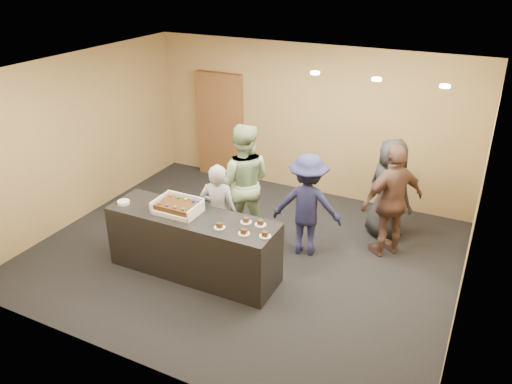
# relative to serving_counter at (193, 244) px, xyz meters

# --- Properties ---
(room) EXTENTS (6.04, 6.00, 2.70)m
(room) POSITION_rel_serving_counter_xyz_m (0.40, 0.75, 0.90)
(room) COLOR black
(room) RESTS_ON ground
(serving_counter) EXTENTS (2.40, 0.71, 0.90)m
(serving_counter) POSITION_rel_serving_counter_xyz_m (0.00, 0.00, 0.00)
(serving_counter) COLOR black
(serving_counter) RESTS_ON floor
(storage_cabinet) EXTENTS (0.94, 0.15, 2.06)m
(storage_cabinet) POSITION_rel_serving_counter_xyz_m (-1.38, 3.16, 0.58)
(storage_cabinet) COLOR brown
(storage_cabinet) RESTS_ON floor
(cake_box) EXTENTS (0.61, 0.42, 0.18)m
(cake_box) POSITION_rel_serving_counter_xyz_m (-0.22, 0.02, 0.49)
(cake_box) COLOR white
(cake_box) RESTS_ON serving_counter
(sheet_cake) EXTENTS (0.52, 0.36, 0.11)m
(sheet_cake) POSITION_rel_serving_counter_xyz_m (-0.22, 0.00, 0.55)
(sheet_cake) COLOR #3C220D
(sheet_cake) RESTS_ON cake_box
(plate_stack) EXTENTS (0.17, 0.17, 0.04)m
(plate_stack) POSITION_rel_serving_counter_xyz_m (-1.04, -0.13, 0.47)
(plate_stack) COLOR white
(plate_stack) RESTS_ON serving_counter
(slice_a) EXTENTS (0.15, 0.15, 0.07)m
(slice_a) POSITION_rel_serving_counter_xyz_m (0.50, -0.12, 0.47)
(slice_a) COLOR white
(slice_a) RESTS_ON serving_counter
(slice_b) EXTENTS (0.15, 0.15, 0.07)m
(slice_b) POSITION_rel_serving_counter_xyz_m (0.74, 0.16, 0.47)
(slice_b) COLOR white
(slice_b) RESTS_ON serving_counter
(slice_c) EXTENTS (0.15, 0.15, 0.07)m
(slice_c) POSITION_rel_serving_counter_xyz_m (0.85, -0.12, 0.47)
(slice_c) COLOR white
(slice_c) RESTS_ON serving_counter
(slice_d) EXTENTS (0.15, 0.15, 0.07)m
(slice_d) POSITION_rel_serving_counter_xyz_m (0.94, 0.18, 0.47)
(slice_d) COLOR white
(slice_d) RESTS_ON serving_counter
(slice_e) EXTENTS (0.15, 0.15, 0.07)m
(slice_e) POSITION_rel_serving_counter_xyz_m (1.12, -0.06, 0.47)
(slice_e) COLOR white
(slice_e) RESTS_ON serving_counter
(person_server_grey) EXTENTS (0.60, 0.47, 1.47)m
(person_server_grey) POSITION_rel_serving_counter_xyz_m (0.12, 0.50, 0.29)
(person_server_grey) COLOR gray
(person_server_grey) RESTS_ON floor
(person_sage_man) EXTENTS (1.09, 0.98, 1.84)m
(person_sage_man) POSITION_rel_serving_counter_xyz_m (0.14, 1.21, 0.47)
(person_sage_man) COLOR #8DA778
(person_sage_man) RESTS_ON floor
(person_navy_man) EXTENTS (1.11, 0.78, 1.56)m
(person_navy_man) POSITION_rel_serving_counter_xyz_m (1.20, 1.20, 0.33)
(person_navy_man) COLOR #1D1F45
(person_navy_man) RESTS_ON floor
(person_brown_extra) EXTENTS (0.98, 1.02, 1.71)m
(person_brown_extra) POSITION_rel_serving_counter_xyz_m (2.30, 1.71, 0.40)
(person_brown_extra) COLOR brown
(person_brown_extra) RESTS_ON floor
(person_dark_suit) EXTENTS (0.93, 0.82, 1.60)m
(person_dark_suit) POSITION_rel_serving_counter_xyz_m (2.14, 2.21, 0.35)
(person_dark_suit) COLOR #232328
(person_dark_suit) RESTS_ON floor
(ceiling_spotlights) EXTENTS (1.72, 0.12, 0.03)m
(ceiling_spotlights) POSITION_rel_serving_counter_xyz_m (2.00, 1.25, 2.22)
(ceiling_spotlights) COLOR #FFEAC6
(ceiling_spotlights) RESTS_ON ceiling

